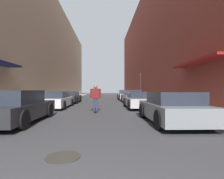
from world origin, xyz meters
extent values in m
plane|color=#38383A|center=(0.00, 19.10, 0.00)|extent=(105.06, 105.06, 0.00)
cube|color=#A3A099|center=(-5.06, 23.88, 0.06)|extent=(1.80, 47.76, 0.12)
cube|color=#A3A099|center=(5.06, 23.88, 0.06)|extent=(1.80, 47.76, 0.12)
cube|color=tan|center=(-7.96, 23.88, 6.86)|extent=(4.00, 47.76, 13.72)
cube|color=brown|center=(7.96, 23.88, 7.74)|extent=(4.00, 47.76, 15.48)
cube|color=maroon|center=(5.56, 8.36, 2.90)|extent=(1.00, 4.80, 0.12)
cube|color=#232326|center=(-3.22, 6.42, 0.50)|extent=(1.80, 4.53, 0.62)
cube|color=#232833|center=(-3.22, 6.20, 1.08)|extent=(1.57, 2.36, 0.54)
cylinder|color=black|center=(-4.09, 7.83, 0.35)|extent=(0.18, 0.70, 0.70)
cylinder|color=black|center=(-2.35, 7.83, 0.35)|extent=(0.18, 0.70, 0.70)
cylinder|color=black|center=(-2.35, 5.02, 0.35)|extent=(0.18, 0.70, 0.70)
cube|color=silver|center=(-3.23, 12.32, 0.47)|extent=(1.81, 4.52, 0.59)
cube|color=#232833|center=(-3.23, 12.10, 1.01)|extent=(1.59, 2.35, 0.49)
cylinder|color=black|center=(-4.11, 13.72, 0.32)|extent=(0.18, 0.64, 0.64)
cylinder|color=black|center=(-2.35, 13.72, 0.32)|extent=(0.18, 0.64, 0.64)
cylinder|color=black|center=(-4.11, 10.92, 0.32)|extent=(0.18, 0.64, 0.64)
cylinder|color=black|center=(-2.35, 10.92, 0.32)|extent=(0.18, 0.64, 0.64)
cube|color=black|center=(-3.17, 17.36, 0.47)|extent=(1.82, 4.22, 0.55)
cube|color=#232833|center=(-3.17, 17.15, 0.99)|extent=(1.57, 2.21, 0.47)
cylinder|color=black|center=(-4.02, 18.66, 0.36)|extent=(0.18, 0.71, 0.71)
cylinder|color=black|center=(-2.32, 18.66, 0.36)|extent=(0.18, 0.71, 0.71)
cylinder|color=black|center=(-4.02, 16.06, 0.36)|extent=(0.18, 0.71, 0.71)
cylinder|color=black|center=(-2.32, 16.06, 0.36)|extent=(0.18, 0.71, 0.71)
cube|color=gray|center=(3.20, 6.10, 0.50)|extent=(1.99, 4.22, 0.62)
cube|color=#232833|center=(3.20, 5.89, 1.05)|extent=(1.72, 2.21, 0.48)
cylinder|color=black|center=(2.26, 7.40, 0.35)|extent=(0.18, 0.70, 0.70)
cylinder|color=black|center=(4.13, 7.40, 0.35)|extent=(0.18, 0.70, 0.70)
cylinder|color=black|center=(2.26, 4.80, 0.35)|extent=(0.18, 0.70, 0.70)
cylinder|color=black|center=(4.13, 4.80, 0.35)|extent=(0.18, 0.70, 0.70)
cube|color=#B7B7BC|center=(3.01, 11.77, 0.48)|extent=(1.95, 4.04, 0.58)
cube|color=#232833|center=(3.01, 11.57, 1.00)|extent=(1.71, 2.10, 0.46)
cylinder|color=black|center=(2.07, 13.02, 0.35)|extent=(0.18, 0.70, 0.70)
cylinder|color=black|center=(3.95, 13.02, 0.35)|extent=(0.18, 0.70, 0.70)
cylinder|color=black|center=(2.07, 10.52, 0.35)|extent=(0.18, 0.70, 0.70)
cylinder|color=black|center=(3.95, 10.52, 0.35)|extent=(0.18, 0.70, 0.70)
cube|color=#B7B7BC|center=(3.19, 16.72, 0.52)|extent=(1.84, 4.49, 0.68)
cube|color=#232833|center=(3.19, 16.50, 1.11)|extent=(1.57, 2.35, 0.49)
cylinder|color=black|center=(2.35, 18.10, 0.33)|extent=(0.18, 0.67, 0.67)
cylinder|color=black|center=(4.03, 18.10, 0.33)|extent=(0.18, 0.67, 0.67)
cylinder|color=black|center=(2.35, 15.34, 0.33)|extent=(0.18, 0.67, 0.67)
cylinder|color=black|center=(4.03, 15.34, 0.33)|extent=(0.18, 0.67, 0.67)
cube|color=silver|center=(3.19, 22.39, 0.52)|extent=(1.76, 4.55, 0.65)
cube|color=#232833|center=(3.19, 22.16, 1.09)|extent=(1.54, 2.37, 0.47)
cylinder|color=black|center=(2.34, 23.79, 0.36)|extent=(0.18, 0.71, 0.71)
cylinder|color=black|center=(4.04, 23.79, 0.36)|extent=(0.18, 0.71, 0.71)
cylinder|color=black|center=(2.34, 20.98, 0.36)|extent=(0.18, 0.71, 0.71)
cylinder|color=black|center=(4.04, 20.98, 0.36)|extent=(0.18, 0.71, 0.71)
cube|color=black|center=(-0.14, 9.65, 0.07)|extent=(0.20, 0.78, 0.02)
cylinder|color=beige|center=(-0.21, 9.90, 0.03)|extent=(0.03, 0.06, 0.06)
cylinder|color=beige|center=(-0.06, 9.90, 0.03)|extent=(0.03, 0.06, 0.06)
cylinder|color=beige|center=(-0.21, 9.40, 0.03)|extent=(0.03, 0.06, 0.06)
cylinder|color=beige|center=(-0.06, 9.40, 0.03)|extent=(0.03, 0.06, 0.06)
cylinder|color=#2D3351|center=(-0.22, 9.65, 0.46)|extent=(0.12, 0.12, 0.78)
cylinder|color=#2D3351|center=(-0.05, 9.65, 0.46)|extent=(0.12, 0.12, 0.78)
cube|color=maroon|center=(-0.14, 9.65, 1.15)|extent=(0.46, 0.21, 0.60)
sphere|color=#8C664C|center=(-0.14, 9.65, 1.57)|extent=(0.25, 0.25, 0.25)
cylinder|color=maroon|center=(-0.41, 9.65, 1.15)|extent=(0.09, 0.09, 0.56)
cylinder|color=maroon|center=(0.14, 9.65, 1.15)|extent=(0.09, 0.09, 0.56)
cylinder|color=#332D28|center=(-0.43, 2.54, 0.01)|extent=(0.70, 0.70, 0.02)
cylinder|color=#2D2D2D|center=(5.20, 22.08, 1.85)|extent=(0.10, 0.10, 3.46)
cube|color=#332D0F|center=(5.20, 22.08, 3.36)|extent=(0.16, 0.16, 0.45)
sphere|color=red|center=(5.20, 21.99, 3.47)|extent=(0.11, 0.11, 0.11)
camera|label=1|loc=(0.42, -1.05, 1.38)|focal=28.00mm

